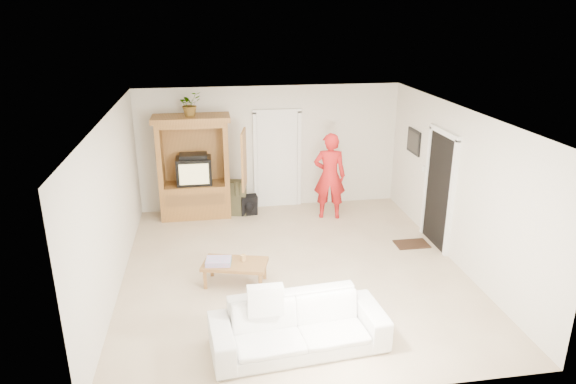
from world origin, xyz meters
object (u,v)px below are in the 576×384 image
Objects in this scene: armoire at (196,174)px; sofa at (298,325)px; man at (330,176)px; coffee_table at (235,265)px.

armoire is 0.96× the size of sofa.
man is at bearing -10.99° from armoire.
sofa reaches higher than coffee_table.
coffee_table is (0.60, -2.98, -0.59)m from armoire.
man is 3.26m from coffee_table.
armoire is at bearing 0.59° from man.
coffee_table is at bearing -78.54° from armoire.
coffee_table is at bearing 61.42° from man.
armoire is at bearing 100.03° from sofa.
armoire is 2.73m from man.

